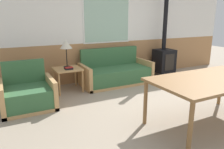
% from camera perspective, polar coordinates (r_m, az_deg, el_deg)
% --- Properties ---
extents(ground_plane, '(16.00, 16.00, 0.00)m').
position_cam_1_polar(ground_plane, '(4.27, 20.21, -8.86)').
color(ground_plane, gray).
extents(wall_back, '(7.20, 0.09, 2.70)m').
position_cam_1_polar(wall_back, '(6.00, 2.39, 12.13)').
color(wall_back, '#AD7A4C').
rests_on(wall_back, ground_plane).
extents(couch, '(1.76, 0.83, 0.87)m').
position_cam_1_polar(couch, '(5.51, 0.96, 0.25)').
color(couch, tan).
rests_on(couch, ground_plane).
extents(armchair, '(0.94, 0.84, 0.84)m').
position_cam_1_polar(armchair, '(4.36, -21.14, -4.97)').
color(armchair, tan).
rests_on(armchair, ground_plane).
extents(side_table, '(0.59, 0.59, 0.52)m').
position_cam_1_polar(side_table, '(5.03, -11.55, 0.76)').
color(side_table, tan).
rests_on(side_table, ground_plane).
extents(table_lamp, '(0.27, 0.27, 0.62)m').
position_cam_1_polar(table_lamp, '(5.03, -11.92, 7.45)').
color(table_lamp, black).
rests_on(table_lamp, side_table).
extents(book_stack, '(0.18, 0.16, 0.05)m').
position_cam_1_polar(book_stack, '(4.91, -11.24, 1.61)').
color(book_stack, black).
rests_on(book_stack, side_table).
extents(dining_table, '(1.87, 1.04, 0.75)m').
position_cam_1_polar(dining_table, '(3.64, 24.52, -1.87)').
color(dining_table, olive).
rests_on(dining_table, ground_plane).
extents(wood_stove, '(0.52, 0.48, 2.57)m').
position_cam_1_polar(wood_stove, '(6.40, 13.47, 4.94)').
color(wood_stove, black).
rests_on(wood_stove, ground_plane).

